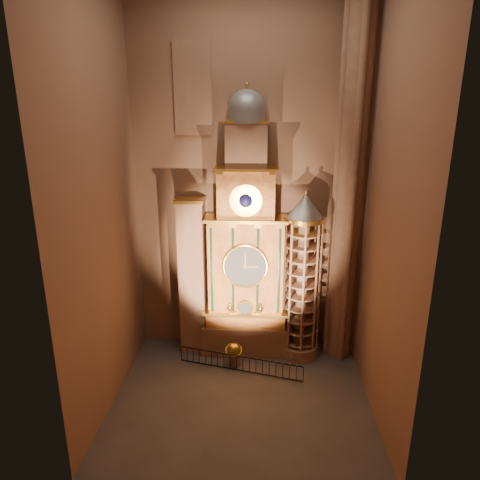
# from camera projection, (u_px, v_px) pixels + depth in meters

# --- Properties ---
(floor) EXTENTS (14.00, 14.00, 0.00)m
(floor) POSITION_uv_depth(u_px,v_px,m) (242.00, 397.00, 23.78)
(floor) COLOR #383330
(floor) RESTS_ON ground
(wall_back) EXTENTS (22.00, 0.00, 22.00)m
(wall_back) POSITION_uv_depth(u_px,v_px,m) (247.00, 183.00, 26.29)
(wall_back) COLOR #855E48
(wall_back) RESTS_ON floor
(wall_left) EXTENTS (0.00, 22.00, 22.00)m
(wall_left) POSITION_uv_depth(u_px,v_px,m) (100.00, 202.00, 20.95)
(wall_left) COLOR #855E48
(wall_left) RESTS_ON floor
(wall_right) EXTENTS (0.00, 22.00, 22.00)m
(wall_right) POSITION_uv_depth(u_px,v_px,m) (390.00, 205.00, 20.18)
(wall_right) COLOR #855E48
(wall_right) RESTS_ON floor
(astronomical_clock) EXTENTS (5.60, 2.41, 16.70)m
(astronomical_clock) POSITION_uv_depth(u_px,v_px,m) (246.00, 255.00, 26.57)
(astronomical_clock) COLOR #8C634C
(astronomical_clock) RESTS_ON floor
(portrait_tower) EXTENTS (1.80, 1.60, 10.20)m
(portrait_tower) POSITION_uv_depth(u_px,v_px,m) (193.00, 277.00, 27.21)
(portrait_tower) COLOR #8C634C
(portrait_tower) RESTS_ON floor
(stair_turret) EXTENTS (2.50, 2.50, 10.80)m
(stair_turret) POSITION_uv_depth(u_px,v_px,m) (302.00, 279.00, 26.53)
(stair_turret) COLOR #8C634C
(stair_turret) RESTS_ON floor
(gothic_pier) EXTENTS (2.04, 2.04, 22.00)m
(gothic_pier) POSITION_uv_depth(u_px,v_px,m) (350.00, 187.00, 25.00)
(gothic_pier) COLOR #8C634C
(gothic_pier) RESTS_ON floor
(stained_glass_window) EXTENTS (2.20, 0.14, 5.20)m
(stained_glass_window) POSITION_uv_depth(u_px,v_px,m) (192.00, 89.00, 24.78)
(stained_glass_window) COLOR #371B7C
(stained_glass_window) RESTS_ON wall_back
(celestial_globe) EXTENTS (1.19, 1.14, 1.53)m
(celestial_globe) POSITION_uv_depth(u_px,v_px,m) (234.00, 352.00, 26.49)
(celestial_globe) COLOR #8C634C
(celestial_globe) RESTS_ON floor
(iron_railing) EXTENTS (7.56, 1.88, 1.02)m
(iron_railing) POSITION_uv_depth(u_px,v_px,m) (240.00, 363.00, 25.97)
(iron_railing) COLOR black
(iron_railing) RESTS_ON floor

